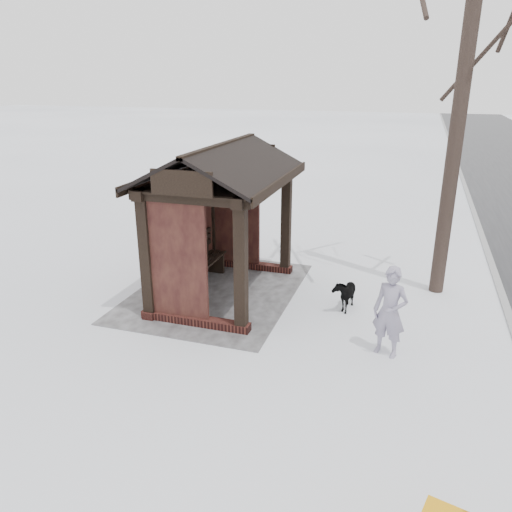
{
  "coord_description": "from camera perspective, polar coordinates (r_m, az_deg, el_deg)",
  "views": [
    {
      "loc": [
        8.9,
        3.57,
        4.26
      ],
      "look_at": [
        0.37,
        0.8,
        1.04
      ],
      "focal_mm": 35.0,
      "sensor_mm": 36.0,
      "label": 1
    }
  ],
  "objects": [
    {
      "name": "bus_shelter",
      "position": [
        9.87,
        -4.68,
        7.46
      ],
      "size": [
        3.6,
        2.4,
        3.09
      ],
      "color": "#351613",
      "rests_on": "ground"
    },
    {
      "name": "pedestrian",
      "position": [
        8.22,
        15.06,
        -6.19
      ],
      "size": [
        0.51,
        0.63,
        1.51
      ],
      "primitive_type": "imported",
      "rotation": [
        0.0,
        0.0,
        1.26
      ],
      "color": "#9089A0",
      "rests_on": "ground"
    },
    {
      "name": "ground",
      "position": [
        10.49,
        -3.55,
        -4.23
      ],
      "size": [
        120.0,
        120.0,
        0.0
      ],
      "primitive_type": "plane",
      "color": "white",
      "rests_on": "ground"
    },
    {
      "name": "dog",
      "position": [
        9.83,
        10.08,
        -4.16
      ],
      "size": [
        0.79,
        0.41,
        0.65
      ],
      "primitive_type": "imported",
      "rotation": [
        0.0,
        0.0,
        1.49
      ],
      "color": "black",
      "rests_on": "ground"
    },
    {
      "name": "trampled_patch",
      "position": [
        10.56,
        -4.56,
        -4.04
      ],
      "size": [
        4.2,
        3.2,
        0.02
      ],
      "primitive_type": "cube",
      "color": "gray",
      "rests_on": "ground"
    }
  ]
}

